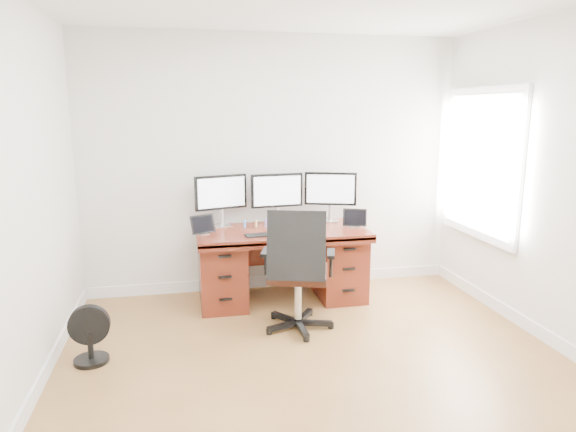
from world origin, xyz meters
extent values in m
plane|color=olive|center=(0.00, 0.00, 0.00)|extent=(4.50, 4.50, 0.00)
cube|color=silver|center=(0.00, 2.25, 1.35)|extent=(4.00, 0.10, 2.70)
cube|color=white|center=(1.97, 1.50, 1.40)|extent=(0.04, 1.30, 1.50)
cube|color=white|center=(1.95, 1.50, 1.40)|extent=(0.01, 1.15, 1.35)
cube|color=#5A1E12|center=(0.00, 1.80, 0.72)|extent=(1.70, 0.80, 0.05)
cube|color=#5A1E12|center=(-0.60, 1.83, 0.35)|extent=(0.45, 0.70, 0.70)
cube|color=#5A1E12|center=(0.60, 1.83, 0.35)|extent=(0.45, 0.70, 0.70)
cube|color=#46160C|center=(0.00, 2.10, 0.50)|extent=(0.74, 0.03, 0.40)
cylinder|color=black|center=(0.01, 1.11, 0.04)|extent=(0.74, 0.74, 0.08)
cylinder|color=silver|center=(0.01, 1.11, 0.30)|extent=(0.06, 0.06, 0.42)
cube|color=#3A1B11|center=(0.01, 1.11, 0.51)|extent=(0.63, 0.61, 0.07)
cube|color=black|center=(-0.06, 0.88, 0.83)|extent=(0.48, 0.19, 0.58)
cube|color=black|center=(-0.26, 1.19, 0.70)|extent=(0.13, 0.26, 0.03)
cube|color=black|center=(0.28, 1.02, 0.70)|extent=(0.13, 0.26, 0.03)
cylinder|color=black|center=(-1.71, 0.80, 0.02)|extent=(0.27, 0.27, 0.03)
cylinder|color=black|center=(-1.71, 0.80, 0.14)|extent=(0.04, 0.04, 0.22)
cylinder|color=black|center=(-1.71, 0.80, 0.30)|extent=(0.31, 0.07, 0.31)
cube|color=silver|center=(-0.58, 2.07, 0.76)|extent=(0.21, 0.19, 0.01)
cylinder|color=silver|center=(-0.58, 2.07, 0.84)|extent=(0.04, 0.04, 0.18)
cube|color=black|center=(-0.58, 2.07, 1.10)|extent=(0.54, 0.19, 0.35)
cube|color=white|center=(-0.57, 2.05, 1.10)|extent=(0.48, 0.15, 0.30)
cube|color=silver|center=(0.00, 2.07, 0.76)|extent=(0.19, 0.16, 0.01)
cylinder|color=silver|center=(0.00, 2.07, 0.84)|extent=(0.04, 0.04, 0.18)
cube|color=black|center=(0.00, 2.07, 1.10)|extent=(0.55, 0.09, 0.35)
cube|color=white|center=(0.00, 2.05, 1.10)|extent=(0.50, 0.05, 0.30)
cube|color=silver|center=(0.58, 2.07, 0.76)|extent=(0.22, 0.19, 0.01)
cylinder|color=silver|center=(0.58, 2.07, 0.84)|extent=(0.04, 0.04, 0.18)
cube|color=black|center=(0.58, 2.07, 1.10)|extent=(0.53, 0.21, 0.35)
cube|color=white|center=(0.57, 2.05, 1.10)|extent=(0.48, 0.16, 0.30)
cube|color=silver|center=(-0.78, 1.75, 0.76)|extent=(0.12, 0.11, 0.01)
cube|color=black|center=(-0.78, 1.75, 0.85)|extent=(0.25, 0.16, 0.17)
cube|color=silver|center=(0.75, 1.75, 0.76)|extent=(0.12, 0.11, 0.01)
cube|color=black|center=(0.75, 1.75, 0.85)|extent=(0.25, 0.14, 0.17)
cube|color=silver|center=(0.04, 1.61, 0.76)|extent=(0.33, 0.23, 0.01)
cube|color=#B7BABE|center=(0.19, 1.62, 0.76)|extent=(0.18, 0.18, 0.01)
cube|color=black|center=(-0.28, 1.60, 0.76)|extent=(0.25, 0.17, 0.01)
cube|color=black|center=(-0.03, 1.81, 0.76)|extent=(0.13, 0.10, 0.01)
cylinder|color=#588FD6|center=(-0.36, 1.95, 0.78)|extent=(0.03, 0.03, 0.05)
sphere|color=#588FD6|center=(-0.36, 1.95, 0.81)|extent=(0.03, 0.03, 0.03)
cylinder|color=tan|center=(-0.24, 1.95, 0.78)|extent=(0.03, 0.03, 0.05)
sphere|color=tan|center=(-0.24, 1.95, 0.81)|extent=(0.03, 0.03, 0.03)
cylinder|color=#A374D5|center=(-0.14, 1.95, 0.78)|extent=(0.03, 0.03, 0.05)
sphere|color=#A374D5|center=(-0.14, 1.95, 0.81)|extent=(0.03, 0.03, 0.03)
cylinder|color=brown|center=(0.09, 1.95, 0.78)|extent=(0.03, 0.03, 0.05)
sphere|color=brown|center=(0.09, 1.95, 0.81)|extent=(0.03, 0.03, 0.03)
camera|label=1|loc=(-0.96, -3.12, 1.94)|focal=32.00mm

